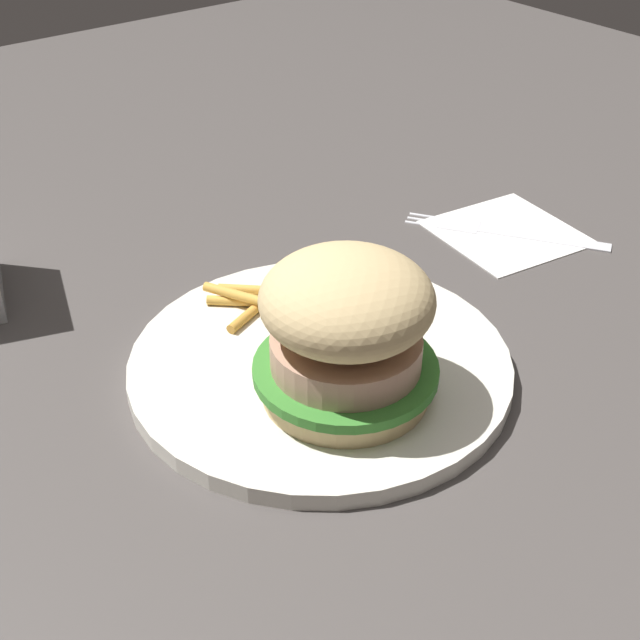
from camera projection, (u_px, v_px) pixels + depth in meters
name	position (u px, v px, depth m)	size (l,w,h in m)	color
ground_plane	(316.00, 342.00, 0.62)	(1.60, 1.60, 0.00)	#47423F
plate	(320.00, 365.00, 0.59)	(0.25, 0.25, 0.01)	silver
sandwich	(346.00, 329.00, 0.53)	(0.12, 0.12, 0.10)	tan
fries_pile	(275.00, 303.00, 0.63)	(0.09, 0.09, 0.01)	#E5B251
napkin	(506.00, 232.00, 0.75)	(0.11, 0.11, 0.00)	white
fork	(505.00, 229.00, 0.75)	(0.11, 0.15, 0.00)	silver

